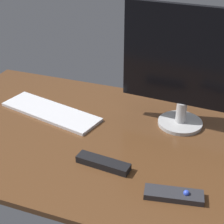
# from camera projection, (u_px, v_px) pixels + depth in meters

# --- Properties ---
(desk) EXTENTS (1.40, 0.84, 0.02)m
(desk) POSITION_uv_depth(u_px,v_px,m) (99.00, 137.00, 1.35)
(desk) COLOR brown
(desk) RESTS_ON ground
(monitor) EXTENTS (0.48, 0.18, 0.47)m
(monitor) POSITION_uv_depth(u_px,v_px,m) (186.00, 65.00, 1.29)
(monitor) COLOR silver
(monitor) RESTS_ON desk
(keyboard) EXTENTS (0.46, 0.23, 0.01)m
(keyboard) POSITION_uv_depth(u_px,v_px,m) (51.00, 112.00, 1.49)
(keyboard) COLOR white
(keyboard) RESTS_ON desk
(media_remote) EXTENTS (0.18, 0.08, 0.03)m
(media_remote) POSITION_uv_depth(u_px,v_px,m) (174.00, 195.00, 1.05)
(media_remote) COLOR #2D2D33
(media_remote) RESTS_ON desk
(tv_remote) EXTENTS (0.19, 0.06, 0.02)m
(tv_remote) POSITION_uv_depth(u_px,v_px,m) (103.00, 163.00, 1.18)
(tv_remote) COLOR black
(tv_remote) RESTS_ON desk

